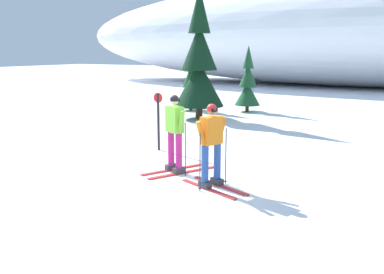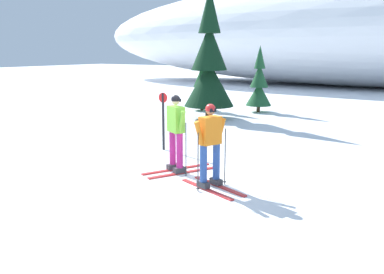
{
  "view_description": "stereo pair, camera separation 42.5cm",
  "coord_description": "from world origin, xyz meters",
  "views": [
    {
      "loc": [
        4.3,
        -7.66,
        2.77
      ],
      "look_at": [
        0.16,
        -0.04,
        0.95
      ],
      "focal_mm": 38.42,
      "sensor_mm": 36.0,
      "label": 1
    },
    {
      "loc": [
        4.67,
        -7.45,
        2.77
      ],
      "look_at": [
        0.16,
        -0.04,
        0.95
      ],
      "focal_mm": 38.42,
      "sensor_mm": 36.0,
      "label": 2
    }
  ],
  "objects": [
    {
      "name": "pine_tree_center_left",
      "position": [
        -3.57,
        7.4,
        2.22
      ],
      "size": [
        2.05,
        2.05,
        5.31
      ],
      "color": "#47301E",
      "rests_on": "ground"
    },
    {
      "name": "skier_lime_jacket",
      "position": [
        -0.44,
        0.24,
        0.95
      ],
      "size": [
        1.24,
        1.79,
        1.81
      ],
      "color": "red",
      "rests_on": "ground"
    },
    {
      "name": "pine_tree_center_right",
      "position": [
        -2.53,
        10.26,
        1.27
      ],
      "size": [
        1.17,
        1.17,
        3.03
      ],
      "color": "#47301E",
      "rests_on": "ground"
    },
    {
      "name": "snow_ridge_background",
      "position": [
        0.0,
        27.74,
        4.22
      ],
      "size": [
        51.59,
        16.68,
        8.45
      ],
      "primitive_type": "ellipsoid",
      "color": "white",
      "rests_on": "ground"
    },
    {
      "name": "skier_orange_jacket",
      "position": [
        0.76,
        -0.31,
        0.92
      ],
      "size": [
        1.62,
        0.99,
        1.74
      ],
      "color": "red",
      "rests_on": "ground"
    },
    {
      "name": "pine_tree_far_left",
      "position": [
        -5.04,
        9.39,
        1.23
      ],
      "size": [
        1.13,
        1.13,
        2.93
      ],
      "color": "#47301E",
      "rests_on": "ground"
    },
    {
      "name": "ground_plane",
      "position": [
        0.0,
        0.0,
        0.0
      ],
      "size": [
        120.0,
        120.0,
        0.0
      ],
      "primitive_type": "plane",
      "color": "white"
    },
    {
      "name": "trail_marker_post",
      "position": [
        -1.98,
        1.89,
        0.92
      ],
      "size": [
        0.28,
        0.07,
        1.63
      ],
      "color": "black",
      "rests_on": "ground"
    }
  ]
}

